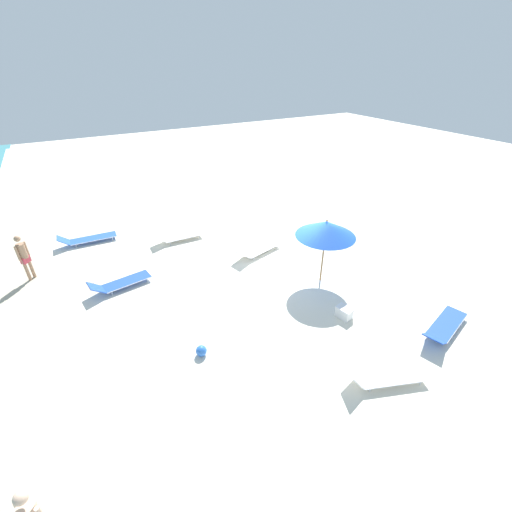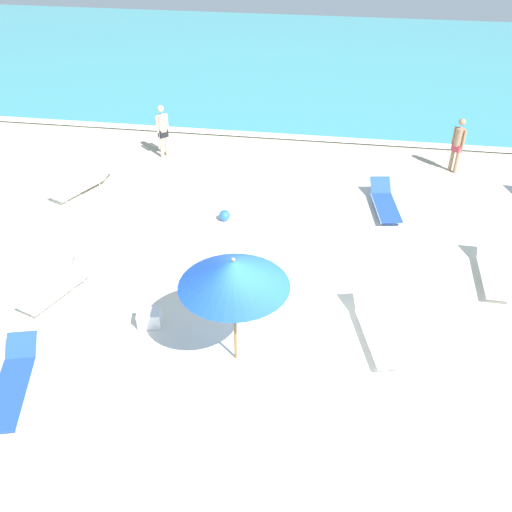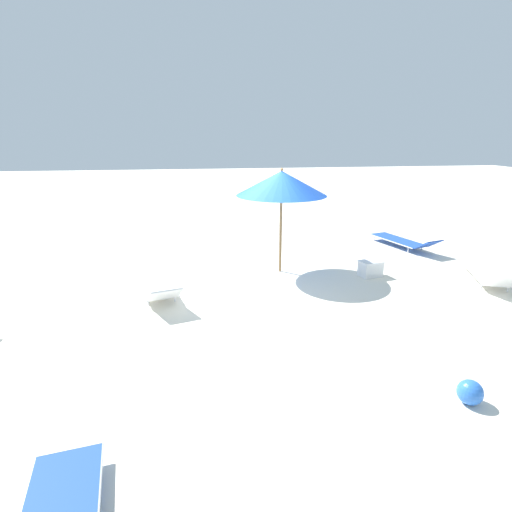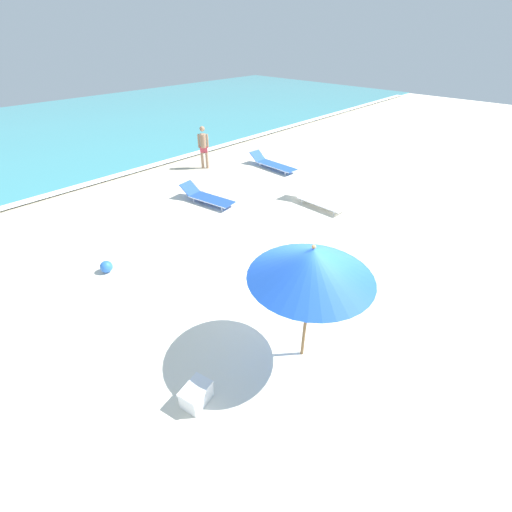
{
  "view_description": "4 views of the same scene",
  "coord_description": "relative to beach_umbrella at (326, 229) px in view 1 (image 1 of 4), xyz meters",
  "views": [
    {
      "loc": [
        -8.96,
        6.57,
        7.2
      ],
      "look_at": [
        0.04,
        1.53,
        1.08
      ],
      "focal_mm": 24.0,
      "sensor_mm": 36.0,
      "label": 1
    },
    {
      "loc": [
        0.63,
        -8.64,
        8.22
      ],
      "look_at": [
        -1.04,
        1.93,
        0.75
      ],
      "focal_mm": 40.0,
      "sensor_mm": 36.0,
      "label": 2
    },
    {
      "loc": [
        0.88,
        8.31,
        3.18
      ],
      "look_at": [
        -0.19,
        1.21,
        0.97
      ],
      "focal_mm": 28.0,
      "sensor_mm": 36.0,
      "label": 3
    },
    {
      "loc": [
        -4.82,
        -2.94,
        5.18
      ],
      "look_at": [
        -0.4,
        1.23,
        1.08
      ],
      "focal_mm": 24.0,
      "sensor_mm": 36.0,
      "label": 4
    }
  ],
  "objects": [
    {
      "name": "ground_plane",
      "position": [
        1.05,
        0.59,
        -2.18
      ],
      "size": [
        60.0,
        60.0,
        0.16
      ],
      "color": "silver"
    },
    {
      "name": "sun_lounger_under_umbrella",
      "position": [
        7.3,
        7.1,
        -1.89
      ],
      "size": [
        0.7,
        2.36,
        0.52
      ],
      "rotation": [
        0.0,
        0.0,
        -0.04
      ],
      "color": "blue",
      "rests_on": "ground_plane"
    },
    {
      "name": "sun_lounger_mid_beach_solo",
      "position": [
        5.55,
        3.56,
        -1.88
      ],
      "size": [
        0.67,
        2.12,
        0.56
      ],
      "rotation": [
        0.0,
        0.0,
        -0.02
      ],
      "color": "white",
      "rests_on": "ground_plane"
    },
    {
      "name": "beach_umbrella",
      "position": [
        0.0,
        0.0,
        0.0
      ],
      "size": [
        2.07,
        2.07,
        2.44
      ],
      "color": "olive",
      "rests_on": "ground_plane"
    },
    {
      "name": "beachgoer_shoreline_child",
      "position": [
        5.31,
        9.26,
        -1.1
      ],
      "size": [
        0.34,
        0.34,
        1.76
      ],
      "rotation": [
        0.0,
        0.0,
        2.35
      ],
      "color": "#A37A5B",
      "rests_on": "ground_plane"
    },
    {
      "name": "sun_lounger_beside_umbrella",
      "position": [
        2.79,
        1.08,
        -1.89
      ],
      "size": [
        1.17,
        2.32,
        0.51
      ],
      "rotation": [
        0.0,
        0.0,
        0.26
      ],
      "color": "white",
      "rests_on": "ground_plane"
    },
    {
      "name": "cooler_box",
      "position": [
        -2.0,
        0.66,
        -1.91
      ],
      "size": [
        0.56,
        0.45,
        0.37
      ],
      "rotation": [
        0.0,
        0.0,
        3.36
      ],
      "color": "white",
      "rests_on": "ground_plane"
    },
    {
      "name": "sun_lounger_mid_beach_pair_a",
      "position": [
        3.1,
        6.49,
        -1.88
      ],
      "size": [
        0.92,
        2.15,
        0.53
      ],
      "rotation": [
        0.0,
        0.0,
        0.16
      ],
      "color": "blue",
      "rests_on": "ground_plane"
    },
    {
      "name": "sun_lounger_near_water_right",
      "position": [
        -4.37,
        1.49,
        -1.88
      ],
      "size": [
        1.29,
        2.16,
        0.61
      ],
      "rotation": [
        0.0,
        0.0,
        -0.35
      ],
      "color": "white",
      "rests_on": "ground_plane"
    },
    {
      "name": "sun_lounger_mid_beach_pair_b",
      "position": [
        -3.96,
        -1.5,
        -1.89
      ],
      "size": [
        1.19,
        2.34,
        0.48
      ],
      "rotation": [
        0.0,
        0.0,
        0.27
      ],
      "color": "blue",
      "rests_on": "ground_plane"
    },
    {
      "name": "beach_ball",
      "position": [
        -1.28,
        5.17,
        -1.94
      ],
      "size": [
        0.31,
        0.31,
        0.31
      ],
      "color": "blue",
      "rests_on": "ground_plane"
    }
  ]
}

